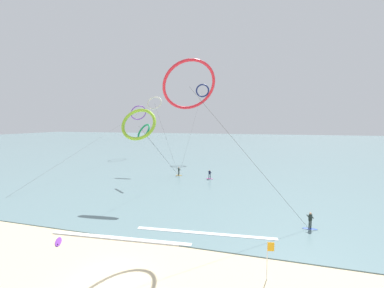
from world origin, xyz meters
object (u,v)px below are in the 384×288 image
(surfer_cobalt, at_px, (310,222))
(kite_navy, at_px, (202,91))
(kite_violet, at_px, (138,113))
(kite_ivory, at_px, (154,103))
(surfboard_spare, at_px, (58,242))
(kite_crimson, at_px, (189,85))
(surfer_amber, at_px, (179,172))
(beach_flag, at_px, (269,254))
(kite_emerald, at_px, (144,132))
(kite_lime, at_px, (139,124))
(surfer_magenta, at_px, (210,175))

(surfer_cobalt, distance_m, kite_navy, 51.21)
(kite_violet, bearing_deg, kite_ivory, 79.72)
(surfer_cobalt, height_order, surfboard_spare, surfer_cobalt)
(kite_ivory, bearing_deg, kite_crimson, -62.74)
(surfer_amber, height_order, beach_flag, beach_flag)
(surfer_cobalt, bearing_deg, surfer_amber, -92.50)
(kite_ivory, bearing_deg, surfer_cobalt, -44.54)
(surfer_cobalt, height_order, kite_violet, kite_violet)
(kite_crimson, relative_size, surfboard_spare, 8.94)
(kite_emerald, xyz_separation_m, kite_violet, (-16.77, 30.12, 4.43))
(surfer_cobalt, bearing_deg, kite_navy, -111.87)
(kite_navy, xyz_separation_m, kite_lime, (0.44, -38.73, -9.00))
(kite_navy, bearing_deg, kite_lime, -97.48)
(kite_violet, bearing_deg, surfer_amber, 85.09)
(kite_crimson, xyz_separation_m, surfboard_spare, (-10.56, -5.20, -13.89))
(surfboard_spare, bearing_deg, kite_lime, 84.35)
(kite_violet, distance_m, kite_lime, 44.34)
(surfer_cobalt, height_order, kite_crimson, kite_crimson)
(kite_lime, relative_size, kite_ivory, 1.07)
(surfer_amber, xyz_separation_m, surfer_cobalt, (20.34, -20.01, 0.00))
(kite_lime, height_order, kite_ivory, kite_ivory)
(surfer_magenta, relative_size, kite_lime, 0.10)
(surfer_cobalt, bearing_deg, kite_ivory, -90.01)
(surfer_amber, height_order, kite_violet, kite_violet)
(kite_crimson, distance_m, beach_flag, 15.22)
(kite_violet, bearing_deg, kite_emerald, 72.47)
(kite_crimson, bearing_deg, beach_flag, 106.12)
(surfer_cobalt, bearing_deg, surfboard_spare, -26.19)
(surfer_magenta, relative_size, kite_emerald, 0.16)
(surfer_cobalt, distance_m, surfboard_spare, 23.55)
(kite_crimson, height_order, beach_flag, kite_crimson)
(surfer_magenta, xyz_separation_m, surfer_cobalt, (13.88, -18.62, 0.00))
(surfer_magenta, height_order, kite_lime, kite_lime)
(surfer_magenta, relative_size, kite_crimson, 0.11)
(surfer_amber, xyz_separation_m, kite_navy, (-0.68, 22.89, 18.46))
(surfer_amber, distance_m, kite_emerald, 11.30)
(kite_emerald, relative_size, kite_crimson, 0.64)
(kite_lime, distance_m, surfboard_spare, 16.52)
(kite_violet, bearing_deg, surfer_cobalt, 86.88)
(surfer_magenta, bearing_deg, surfboard_spare, -94.71)
(surfer_amber, height_order, kite_ivory, kite_ivory)
(surfer_magenta, relative_size, beach_flag, 0.63)
(kite_crimson, xyz_separation_m, kite_ivory, (-16.19, 28.31, 0.76))
(kite_lime, relative_size, beach_flag, 6.49)
(kite_navy, relative_size, beach_flag, 8.81)
(surfboard_spare, bearing_deg, kite_ivory, 99.53)
(surfer_cobalt, bearing_deg, kite_crimson, -30.61)
(surfer_cobalt, xyz_separation_m, kite_emerald, (-24.37, 13.21, 8.08))
(surfer_amber, height_order, surfer_magenta, same)
(kite_lime, bearing_deg, surfer_magenta, 61.03)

